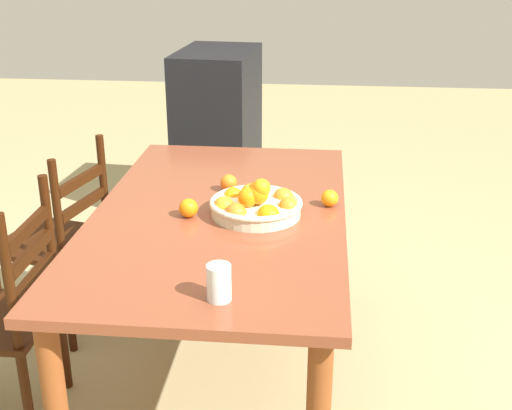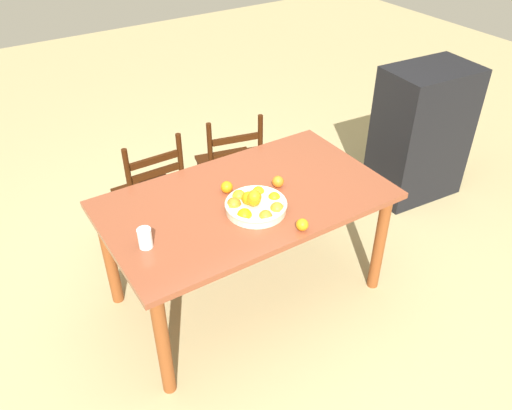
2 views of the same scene
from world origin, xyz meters
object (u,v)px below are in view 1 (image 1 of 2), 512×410
object	(u,v)px
chair_by_cabinet	(4,316)
drinking_glass	(219,283)
cabinet	(218,135)
orange_loose_2	(330,198)
orange_loose_1	(188,208)
orange_loose_0	(229,183)
dining_table	(220,235)
fruit_bowl	(256,204)
chair_near_window	(59,243)

from	to	relation	value
chair_by_cabinet	drinking_glass	world-z (taller)	chair_by_cabinet
cabinet	orange_loose_2	size ratio (longest dim) A/B	16.16
chair_by_cabinet	orange_loose_1	bearing A→B (deg)	108.81
orange_loose_0	orange_loose_2	xyz separation A→B (m)	(-0.13, -0.41, -0.00)
chair_by_cabinet	orange_loose_1	xyz separation A→B (m)	(0.23, -0.66, 0.36)
dining_table	cabinet	bearing A→B (deg)	9.03
dining_table	orange_loose_0	size ratio (longest dim) A/B	23.53
orange_loose_0	orange_loose_2	world-z (taller)	orange_loose_0
orange_loose_2	orange_loose_1	bearing A→B (deg)	106.94
fruit_bowl	orange_loose_2	xyz separation A→B (m)	(0.12, -0.28, -0.01)
chair_by_cabinet	orange_loose_1	world-z (taller)	chair_by_cabinet
orange_loose_2	chair_near_window	bearing A→B (deg)	77.97
chair_by_cabinet	drinking_glass	distance (m)	1.02
chair_by_cabinet	orange_loose_1	size ratio (longest dim) A/B	13.01
orange_loose_1	orange_loose_2	distance (m)	0.55
chair_near_window	cabinet	bearing A→B (deg)	173.25
orange_loose_0	orange_loose_1	world-z (taller)	orange_loose_1
orange_loose_0	orange_loose_1	size ratio (longest dim) A/B	0.98
chair_near_window	chair_by_cabinet	bearing A→B (deg)	16.10
dining_table	chair_by_cabinet	size ratio (longest dim) A/B	1.78
chair_by_cabinet	orange_loose_0	size ratio (longest dim) A/B	13.24
chair_near_window	fruit_bowl	bearing A→B (deg)	80.76
dining_table	orange_loose_0	distance (m)	0.26
fruit_bowl	orange_loose_1	size ratio (longest dim) A/B	4.89
chair_near_window	fruit_bowl	size ratio (longest dim) A/B	2.59
chair_by_cabinet	drinking_glass	size ratio (longest dim) A/B	8.48
dining_table	orange_loose_2	xyz separation A→B (m)	(0.09, -0.42, 0.13)
orange_loose_1	drinking_glass	xyz separation A→B (m)	(-0.60, -0.21, 0.02)
orange_loose_1	drinking_glass	bearing A→B (deg)	-160.90
orange_loose_0	orange_loose_2	distance (m)	0.43
orange_loose_1	drinking_glass	world-z (taller)	drinking_glass
orange_loose_2	orange_loose_0	bearing A→B (deg)	72.88
cabinet	drinking_glass	distance (m)	2.53
fruit_bowl	orange_loose_1	xyz separation A→B (m)	(-0.04, 0.25, -0.01)
orange_loose_2	drinking_glass	distance (m)	0.82
fruit_bowl	orange_loose_0	distance (m)	0.28
orange_loose_1	cabinet	bearing A→B (deg)	5.54
drinking_glass	chair_by_cabinet	bearing A→B (deg)	67.29
chair_near_window	fruit_bowl	xyz separation A→B (m)	(-0.38, -0.95, 0.38)
cabinet	drinking_glass	world-z (taller)	cabinet
fruit_bowl	drinking_glass	size ratio (longest dim) A/B	3.19
chair_by_cabinet	orange_loose_2	world-z (taller)	chair_by_cabinet
chair_near_window	orange_loose_0	xyz separation A→B (m)	(-0.13, -0.81, 0.37)
dining_table	drinking_glass	world-z (taller)	drinking_glass
dining_table	drinking_glass	xyz separation A→B (m)	(-0.66, -0.10, 0.16)
orange_loose_1	chair_by_cabinet	bearing A→B (deg)	109.35
dining_table	drinking_glass	distance (m)	0.69
orange_loose_0	chair_near_window	bearing A→B (deg)	80.63
chair_by_cabinet	orange_loose_0	distance (m)	1.00
dining_table	cabinet	xyz separation A→B (m)	(1.82, 0.29, -0.13)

